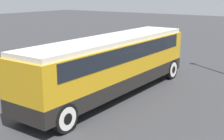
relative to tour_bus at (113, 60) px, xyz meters
name	(u,v)px	position (x,y,z in m)	size (l,w,h in m)	color
ground_plane	(112,96)	(-0.10, 0.00, -1.84)	(120.00, 120.00, 0.00)	#38383A
tour_bus	(113,60)	(0.00, 0.00, 0.00)	(11.46, 2.51, 3.02)	black
parked_car_near	(101,56)	(5.05, 4.62, -1.12)	(4.62, 1.88, 1.46)	#2D5638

